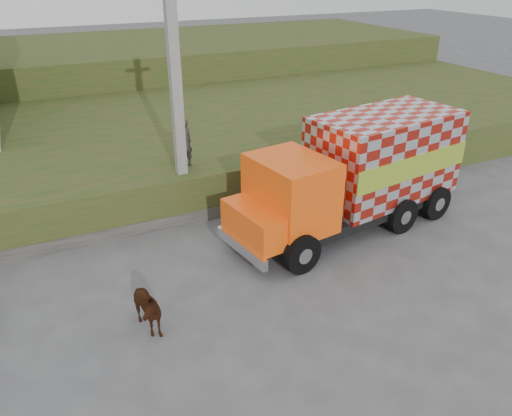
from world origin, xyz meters
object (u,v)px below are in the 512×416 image
cargo_truck (358,173)px  pedestrian (184,143)px  utility_pole (176,89)px  cow (143,309)px

cargo_truck → pedestrian: bearing=134.3°
cargo_truck → utility_pole: bearing=140.0°
cargo_truck → cow: (-7.08, -2.13, -1.15)m
cow → pedestrian: size_ratio=0.87×
pedestrian → utility_pole: bearing=46.1°
cow → pedestrian: bearing=48.3°
utility_pole → pedestrian: 1.88m
cow → utility_pole: bearing=48.6°
cow → pedestrian: 6.26m
utility_pole → cargo_truck: utility_pole is taller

